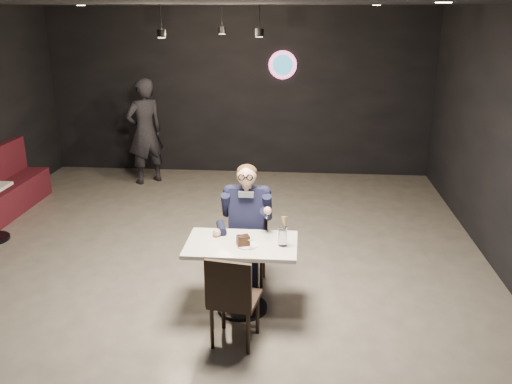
# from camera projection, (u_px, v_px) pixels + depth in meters

# --- Properties ---
(floor) EXTENTS (9.00, 9.00, 0.00)m
(floor) POSITION_uv_depth(u_px,v_px,m) (193.00, 284.00, 6.11)
(floor) COLOR gray
(floor) RESTS_ON ground
(wall_sign) EXTENTS (0.50, 0.06, 0.50)m
(wall_sign) POSITION_uv_depth(u_px,v_px,m) (283.00, 65.00, 9.62)
(wall_sign) COLOR pink
(wall_sign) RESTS_ON floor
(pendant_lights) EXTENTS (1.40, 1.20, 0.36)m
(pendant_lights) POSITION_uv_depth(u_px,v_px,m) (215.00, 14.00, 7.07)
(pendant_lights) COLOR black
(pendant_lights) RESTS_ON floor
(main_table) EXTENTS (1.10, 0.70, 0.75)m
(main_table) POSITION_uv_depth(u_px,v_px,m) (242.00, 277.00, 5.49)
(main_table) COLOR silver
(main_table) RESTS_ON floor
(chair_far) EXTENTS (0.42, 0.46, 0.92)m
(chair_far) POSITION_uv_depth(u_px,v_px,m) (247.00, 246.00, 5.98)
(chair_far) COLOR black
(chair_far) RESTS_ON floor
(chair_near) EXTENTS (0.49, 0.52, 0.92)m
(chair_near) POSITION_uv_depth(u_px,v_px,m) (235.00, 297.00, 4.93)
(chair_near) COLOR black
(chair_near) RESTS_ON floor
(seated_man) EXTENTS (0.60, 0.80, 1.44)m
(seated_man) POSITION_uv_depth(u_px,v_px,m) (247.00, 225.00, 5.90)
(seated_man) COLOR black
(seated_man) RESTS_ON floor
(dessert_plate) EXTENTS (0.21, 0.21, 0.01)m
(dessert_plate) POSITION_uv_depth(u_px,v_px,m) (247.00, 245.00, 5.30)
(dessert_plate) COLOR white
(dessert_plate) RESTS_ON main_table
(cake_slice) EXTENTS (0.15, 0.13, 0.08)m
(cake_slice) POSITION_uv_depth(u_px,v_px,m) (243.00, 241.00, 5.28)
(cake_slice) COLOR black
(cake_slice) RESTS_ON dessert_plate
(mint_leaf) EXTENTS (0.05, 0.04, 0.01)m
(mint_leaf) POSITION_uv_depth(u_px,v_px,m) (251.00, 240.00, 5.20)
(mint_leaf) COLOR #2B853C
(mint_leaf) RESTS_ON cake_slice
(sundae_glass) EXTENTS (0.09, 0.09, 0.19)m
(sundae_glass) POSITION_uv_depth(u_px,v_px,m) (283.00, 236.00, 5.28)
(sundae_glass) COLOR silver
(sundae_glass) RESTS_ON main_table
(wafer_cone) EXTENTS (0.07, 0.07, 0.12)m
(wafer_cone) POSITION_uv_depth(u_px,v_px,m) (284.00, 223.00, 5.23)
(wafer_cone) COLOR tan
(wafer_cone) RESTS_ON sundae_glass
(booth_bench) EXTENTS (0.49, 1.94, 0.97)m
(booth_bench) POSITION_uv_depth(u_px,v_px,m) (4.00, 182.00, 8.09)
(booth_bench) COLOR #420E16
(booth_bench) RESTS_ON floor
(passerby) EXTENTS (0.79, 0.78, 1.85)m
(passerby) POSITION_uv_depth(u_px,v_px,m) (145.00, 131.00, 9.42)
(passerby) COLOR black
(passerby) RESTS_ON floor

